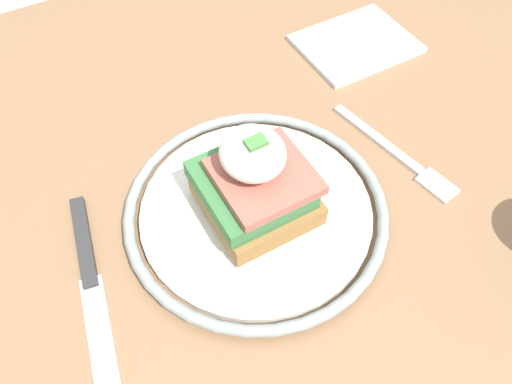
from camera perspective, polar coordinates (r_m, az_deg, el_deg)
The scene contains 6 objects.
dining_table at distance 0.58m, azimuth -3.72°, elevation -6.73°, with size 0.93×0.73×0.77m.
plate at distance 0.44m, azimuth 0.00°, elevation -2.09°, with size 0.23×0.23×0.02m.
sandwich at distance 0.41m, azimuth -0.16°, elevation 1.12°, with size 0.09×0.09×0.08m.
fork at distance 0.50m, azimuth 15.90°, elevation 4.10°, with size 0.04×0.15×0.00m.
knife at distance 0.43m, azimuth -18.48°, elevation -9.04°, with size 0.05×0.19×0.01m.
napkin at distance 0.62m, azimuth 11.33°, elevation 16.27°, with size 0.13×0.10×0.01m, color silver.
Camera 1 is at (0.11, 0.27, 1.15)m, focal length 35.00 mm.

